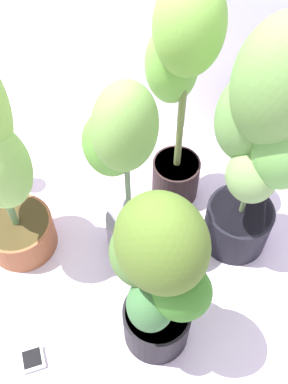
# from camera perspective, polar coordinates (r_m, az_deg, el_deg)

# --- Properties ---
(ground_plane) EXTENTS (8.00, 8.00, 0.00)m
(ground_plane) POSITION_cam_1_polar(r_m,az_deg,el_deg) (1.87, -4.90, -9.29)
(ground_plane) COLOR silver
(ground_plane) RESTS_ON ground
(potted_plant_front_right) EXTENTS (0.39, 0.32, 0.81)m
(potted_plant_front_right) POSITION_cam_1_polar(r_m,az_deg,el_deg) (1.32, 1.79, -10.84)
(potted_plant_front_right) COLOR black
(potted_plant_front_right) RESTS_ON ground
(potted_plant_back_center) EXTENTS (0.34, 0.31, 1.03)m
(potted_plant_back_center) POSITION_cam_1_polar(r_m,az_deg,el_deg) (1.62, 4.61, 13.55)
(potted_plant_back_center) COLOR black
(potted_plant_back_center) RESTS_ON ground
(potted_plant_center) EXTENTS (0.30, 0.25, 0.85)m
(potted_plant_center) POSITION_cam_1_polar(r_m,az_deg,el_deg) (1.51, -2.78, 3.74)
(potted_plant_center) COLOR slate
(potted_plant_center) RESTS_ON ground
(potted_plant_back_right) EXTENTS (0.38, 0.37, 1.05)m
(potted_plant_back_right) POSITION_cam_1_polar(r_m,az_deg,el_deg) (1.48, 14.63, 6.14)
(potted_plant_back_right) COLOR black
(potted_plant_back_right) RESTS_ON ground
(hygrometer_box) EXTENTS (0.11, 0.11, 0.03)m
(hygrometer_box) POSITION_cam_1_polar(r_m,az_deg,el_deg) (1.76, -13.85, -19.76)
(hygrometer_box) COLOR white
(hygrometer_box) RESTS_ON ground
(nutrient_bottle) EXTENTS (0.09, 0.09, 0.25)m
(nutrient_bottle) POSITION_cam_1_polar(r_m,az_deg,el_deg) (2.08, -16.34, 2.96)
(nutrient_bottle) COLOR white
(nutrient_bottle) RESTS_ON ground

